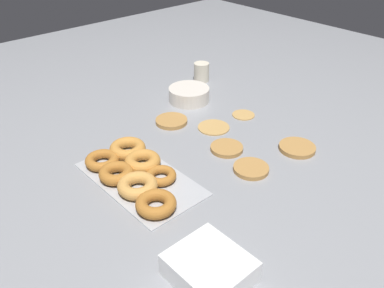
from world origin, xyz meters
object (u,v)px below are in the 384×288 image
(pancake_1, at_px, (214,127))
(pancake_2, at_px, (297,148))
(pancake_0, at_px, (251,169))
(pancake_3, at_px, (227,148))
(container_stack, at_px, (209,268))
(pancake_5, at_px, (243,114))
(donut_tray, at_px, (135,172))
(batter_bowl, at_px, (189,94))
(paper_cup, at_px, (201,72))
(pancake_4, at_px, (171,121))

(pancake_1, height_order, pancake_2, pancake_2)
(pancake_0, xyz_separation_m, pancake_3, (-0.12, 0.03, -0.00))
(pancake_2, relative_size, container_stack, 0.72)
(pancake_3, xyz_separation_m, pancake_5, (-0.12, 0.21, -0.00))
(pancake_0, relative_size, donut_tray, 0.28)
(pancake_3, relative_size, pancake_5, 1.26)
(pancake_5, relative_size, batter_bowl, 0.52)
(pancake_2, height_order, pancake_3, same)
(pancake_1, xyz_separation_m, paper_cup, (-0.33, 0.25, 0.03))
(pancake_1, relative_size, pancake_5, 1.34)
(pancake_4, relative_size, container_stack, 0.70)
(donut_tray, distance_m, batter_bowl, 0.52)
(donut_tray, distance_m, paper_cup, 0.72)
(pancake_2, distance_m, paper_cup, 0.62)
(pancake_1, bearing_deg, batter_bowl, 159.80)
(container_stack, bearing_deg, pancake_3, 129.45)
(pancake_0, xyz_separation_m, container_stack, (0.19, -0.36, 0.02))
(pancake_3, bearing_deg, paper_cup, 144.98)
(donut_tray, height_order, batter_bowl, batter_bowl)
(pancake_0, bearing_deg, pancake_5, 135.34)
(pancake_4, height_order, container_stack, container_stack)
(pancake_3, height_order, donut_tray, donut_tray)
(donut_tray, bearing_deg, pancake_0, 53.77)
(pancake_1, relative_size, pancake_2, 0.96)
(pancake_4, bearing_deg, paper_cup, 121.02)
(donut_tray, bearing_deg, paper_cup, 121.58)
(container_stack, bearing_deg, pancake_0, 118.37)
(pancake_4, height_order, donut_tray, donut_tray)
(pancake_3, height_order, pancake_5, pancake_3)
(pancake_1, height_order, pancake_3, pancake_3)
(pancake_0, relative_size, container_stack, 0.65)
(pancake_4, distance_m, paper_cup, 0.39)
(pancake_5, bearing_deg, batter_bowl, -163.58)
(pancake_1, bearing_deg, pancake_3, -28.26)
(pancake_5, bearing_deg, pancake_2, -10.11)
(pancake_4, bearing_deg, pancake_1, 33.56)
(pancake_2, relative_size, batter_bowl, 0.73)
(batter_bowl, xyz_separation_m, paper_cup, (-0.11, 0.17, 0.01))
(pancake_0, relative_size, pancake_2, 0.91)
(pancake_2, relative_size, pancake_5, 1.40)
(pancake_3, distance_m, paper_cup, 0.55)
(pancake_1, height_order, container_stack, container_stack)
(pancake_1, bearing_deg, pancake_2, 19.56)
(pancake_2, xyz_separation_m, container_stack, (0.17, -0.55, 0.02))
(pancake_0, height_order, pancake_2, same)
(pancake_3, distance_m, pancake_5, 0.24)
(batter_bowl, bearing_deg, pancake_3, -23.29)
(pancake_2, height_order, pancake_5, pancake_2)
(pancake_3, height_order, pancake_4, same)
(pancake_3, height_order, paper_cup, paper_cup)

